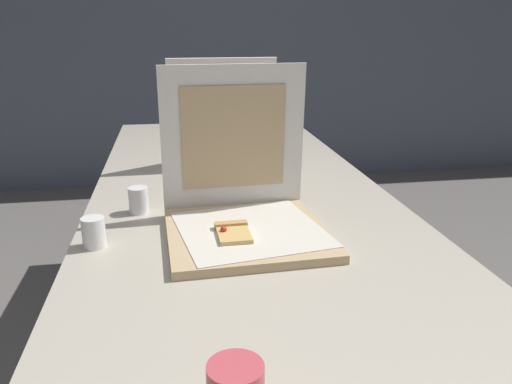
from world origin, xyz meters
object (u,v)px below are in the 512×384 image
at_px(table, 240,205).
at_px(cup_white_near_center, 138,200).
at_px(cup_white_near_left, 94,232).
at_px(pizza_box_middle, 226,156).
at_px(pizza_box_front, 243,210).

relative_size(table, cup_white_near_center, 33.14).
bearing_deg(cup_white_near_left, pizza_box_middle, 57.61).
distance_m(pizza_box_front, cup_white_near_left, 0.37).
height_order(table, cup_white_near_center, cup_white_near_center).
height_order(table, pizza_box_middle, pizza_box_middle).
relative_size(table, pizza_box_middle, 6.17).
height_order(table, pizza_box_front, pizza_box_front).
relative_size(pizza_box_front, cup_white_near_left, 5.57).
relative_size(cup_white_near_left, cup_white_near_center, 1.00).
height_order(pizza_box_front, cup_white_near_center, pizza_box_front).
bearing_deg(cup_white_near_center, cup_white_near_left, -112.66).
distance_m(pizza_box_middle, cup_white_near_left, 0.71).
bearing_deg(pizza_box_front, table, 81.32).
bearing_deg(pizza_box_middle, cup_white_near_left, -122.99).
distance_m(cup_white_near_left, cup_white_near_center, 0.24).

